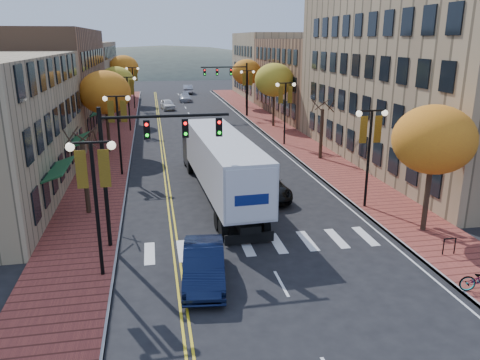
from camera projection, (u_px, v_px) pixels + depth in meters
name	position (u px, v px, depth m)	size (l,w,h in m)	color
ground	(270.00, 262.00, 21.74)	(200.00, 200.00, 0.00)	black
sidewalk_left	(116.00, 134.00, 50.69)	(4.00, 85.00, 0.15)	brown
sidewalk_right	(276.00, 128.00, 53.88)	(4.00, 85.00, 0.15)	brown
building_left_mid	(39.00, 82.00, 51.00)	(12.00, 24.00, 11.00)	brown
building_left_far	(74.00, 73.00, 74.73)	(12.00, 26.00, 9.50)	#9E8966
building_right_near	(444.00, 71.00, 37.90)	(15.00, 28.00, 15.00)	#997F5B
building_right_mid	(327.00, 77.00, 63.08)	(15.00, 24.00, 10.00)	brown
building_right_far	(283.00, 65.00, 83.63)	(15.00, 20.00, 11.00)	#9E8966
tree_left_a	(86.00, 178.00, 27.02)	(0.28, 0.28, 4.20)	#382619
tree_left_b	(105.00, 93.00, 41.14)	(4.48, 4.48, 7.21)	#382619
tree_left_c	(117.00, 81.00, 56.31)	(4.16, 4.16, 6.69)	#382619
tree_left_d	(124.00, 68.00, 73.08)	(4.61, 4.61, 7.42)	#382619
tree_right_a	(434.00, 140.00, 23.75)	(4.16, 4.16, 6.69)	#382619
tree_right_b	(321.00, 134.00, 39.62)	(0.28, 0.28, 4.20)	#382619
tree_right_c	(274.00, 80.00, 53.74)	(4.48, 4.48, 7.21)	#382619
tree_right_d	(247.00, 72.00, 68.84)	(4.35, 4.35, 7.00)	#382619
lamp_left_a	(94.00, 183.00, 19.17)	(1.96, 0.36, 6.05)	black
lamp_left_b	(118.00, 120.00, 34.22)	(1.96, 0.36, 6.05)	black
lamp_left_c	(128.00, 93.00, 51.15)	(1.96, 0.36, 6.05)	black
lamp_left_d	(133.00, 80.00, 68.08)	(1.96, 0.36, 6.05)	black
lamp_right_a	(370.00, 140.00, 27.47)	(1.96, 0.36, 6.05)	black
lamp_right_b	(285.00, 101.00, 44.40)	(1.96, 0.36, 6.05)	black
lamp_right_c	(247.00, 84.00, 61.33)	(1.96, 0.36, 6.05)	black
traffic_mast_near	(144.00, 150.00, 22.16)	(6.10, 0.35, 7.00)	black
traffic_mast_far	(232.00, 79.00, 60.79)	(6.10, 0.34, 7.00)	black
semi_truck	(219.00, 160.00, 30.26)	(3.54, 17.11, 4.25)	black
navy_sedan	(204.00, 265.00, 19.79)	(1.70, 4.88, 1.61)	black
black_suv	(265.00, 186.00, 30.47)	(2.51, 5.45, 1.51)	black
car_far_white	(168.00, 104.00, 68.69)	(1.76, 4.37, 1.49)	silver
car_far_silver	(185.00, 97.00, 77.70)	(1.92, 4.72, 1.37)	#AEAFB6
car_far_oncoming	(188.00, 89.00, 88.72)	(1.74, 4.98, 1.64)	#B5B4BD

